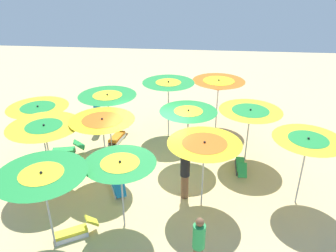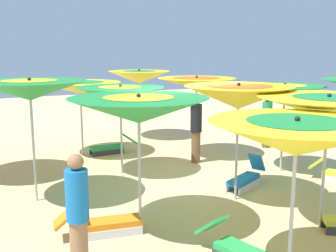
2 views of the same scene
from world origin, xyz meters
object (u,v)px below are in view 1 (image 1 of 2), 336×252
object	(u,v)px
beach_umbrella_1	(168,87)
beach_umbrella_0	(218,85)
beachgoer_2	(97,113)
lounger_1	(36,185)
lounger_5	(66,150)
beach_umbrella_4	(250,114)
beach_umbrella_5	(188,115)
lounger_3	(74,231)
beach_umbrella_7	(45,130)
beach_umbrella_8	(307,145)
beach_umbrella_9	(204,147)
beach_umbrella_2	(108,100)
lounger_2	(118,135)
beach_umbrella_3	(39,112)
beach_umbrella_10	(120,168)
lounger_4	(241,166)
beachgoer_1	(199,244)
beach_umbrella_11	(42,179)
lounger_0	(118,186)
beach_umbrella_6	(103,126)
beachgoer_0	(185,172)

from	to	relation	value
beach_umbrella_1	beach_umbrella_0	bearing A→B (deg)	-66.92
beachgoer_2	beach_umbrella_1	bearing A→B (deg)	0.99
lounger_1	lounger_5	distance (m)	2.32
beach_umbrella_4	beach_umbrella_5	world-z (taller)	beach_umbrella_5
beach_umbrella_0	lounger_3	bearing A→B (deg)	150.61
beach_umbrella_4	beachgoer_2	world-z (taller)	beach_umbrella_4
beach_umbrella_4	beach_umbrella_7	distance (m)	7.00
beach_umbrella_1	beach_umbrella_5	size ratio (longest dim) A/B	1.13
beach_umbrella_8	lounger_5	xyz separation A→B (m)	(2.12, 8.26, -1.86)
lounger_1	beach_umbrella_5	bearing A→B (deg)	-30.55
beach_umbrella_1	lounger_1	xyz separation A→B (m)	(-4.40, 3.96, -2.01)
beach_umbrella_4	beachgoer_2	bearing A→B (deg)	73.55
beach_umbrella_5	beach_umbrella_9	bearing A→B (deg)	-167.04
beach_umbrella_0	beach_umbrella_4	distance (m)	2.93
beach_umbrella_2	lounger_2	bearing A→B (deg)	-12.85
beach_umbrella_0	beach_umbrella_7	world-z (taller)	beach_umbrella_0
beach_umbrella_3	lounger_3	distance (m)	4.98
beach_umbrella_7	beach_umbrella_10	world-z (taller)	beach_umbrella_7
lounger_1	lounger_5	bearing A→B (deg)	31.47
lounger_2	lounger_5	world-z (taller)	lounger_2
beach_umbrella_3	lounger_1	distance (m)	2.69
beach_umbrella_8	lounger_4	world-z (taller)	beach_umbrella_8
beachgoer_1	beach_umbrella_7	bearing A→B (deg)	120.21
beach_umbrella_11	lounger_2	xyz separation A→B (m)	(6.04, -0.28, -1.98)
beach_umbrella_5	beach_umbrella_9	world-z (taller)	beach_umbrella_9
beach_umbrella_5	beach_umbrella_4	bearing A→B (deg)	-81.17
beach_umbrella_4	beach_umbrella_11	distance (m)	7.35
lounger_2	lounger_3	world-z (taller)	lounger_2
beachgoer_1	lounger_2	bearing A→B (deg)	90.53
lounger_1	beach_umbrella_11	bearing A→B (deg)	-110.51
lounger_0	lounger_1	bearing A→B (deg)	68.93
beach_umbrella_6	beachgoer_2	xyz separation A→B (m)	(3.56, 1.34, -1.20)
beach_umbrella_1	beach_umbrella_11	world-z (taller)	beach_umbrella_1
beach_umbrella_4	beach_umbrella_9	world-z (taller)	beach_umbrella_9
beach_umbrella_11	lounger_2	size ratio (longest dim) A/B	1.67
beach_umbrella_0	beachgoer_2	size ratio (longest dim) A/B	1.37
beach_umbrella_6	lounger_1	distance (m)	3.00
beach_umbrella_10	beachgoer_1	world-z (taller)	beach_umbrella_10
beach_umbrella_10	beach_umbrella_11	bearing A→B (deg)	120.41
beach_umbrella_10	beach_umbrella_11	world-z (taller)	beach_umbrella_11
beach_umbrella_4	beachgoer_1	size ratio (longest dim) A/B	1.40
beachgoer_0	beachgoer_2	xyz separation A→B (m)	(4.29, 4.06, -0.07)
beach_umbrella_9	beachgoer_2	distance (m)	6.63
beach_umbrella_1	beachgoer_2	world-z (taller)	beach_umbrella_1
beach_umbrella_5	beachgoer_0	world-z (taller)	beach_umbrella_5
beach_umbrella_9	lounger_0	world-z (taller)	beach_umbrella_9
beach_umbrella_11	lounger_3	distance (m)	2.07
beach_umbrella_4	lounger_2	bearing A→B (deg)	77.49
beach_umbrella_9	lounger_5	xyz separation A→B (m)	(2.54, 5.30, -1.85)
beach_umbrella_2	beach_umbrella_6	world-z (taller)	beach_umbrella_6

